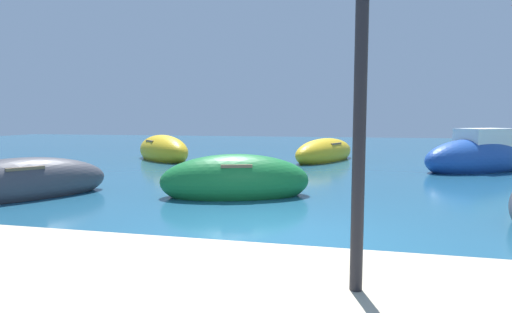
% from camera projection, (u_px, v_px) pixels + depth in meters
% --- Properties ---
extents(ground, '(80.00, 80.00, 0.00)m').
position_uv_depth(ground, '(279.00, 236.00, 7.38)').
color(ground, '#1E5170').
extents(moored_boat_0, '(4.76, 4.68, 1.65)m').
position_uv_depth(moored_boat_0, '(163.00, 151.00, 21.05)').
color(moored_boat_0, gold).
rests_on(moored_boat_0, ground).
extents(moored_boat_1, '(5.34, 4.59, 2.11)m').
position_uv_depth(moored_boat_1, '(477.00, 157.00, 16.64)').
color(moored_boat_1, '#1E479E').
rests_on(moored_boat_1, ground).
extents(moored_boat_2, '(3.83, 4.62, 1.40)m').
position_uv_depth(moored_boat_2, '(21.00, 183.00, 10.95)').
color(moored_boat_2, '#3F3F47').
rests_on(moored_boat_2, ground).
extents(moored_boat_3, '(3.54, 5.58, 1.46)m').
position_uv_depth(moored_boat_3, '(325.00, 153.00, 20.57)').
color(moored_boat_3, gold).
rests_on(moored_boat_3, ground).
extents(moored_boat_4, '(4.40, 2.89, 1.50)m').
position_uv_depth(moored_boat_4, '(235.00, 181.00, 11.18)').
color(moored_boat_4, '#197233').
rests_on(moored_boat_4, ground).
extents(quayside_lamp_post, '(0.28, 0.28, 3.91)m').
position_uv_depth(quayside_lamp_post, '(362.00, 33.00, 3.67)').
color(quayside_lamp_post, black).
rests_on(quayside_lamp_post, quay_promenade).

